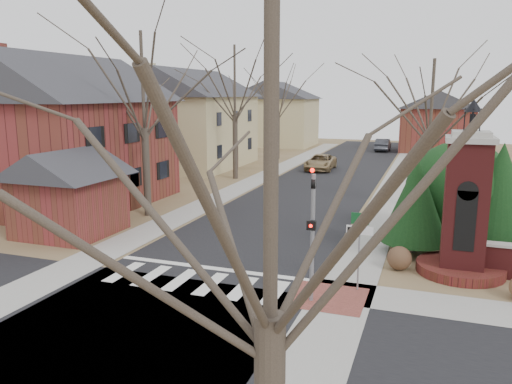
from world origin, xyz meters
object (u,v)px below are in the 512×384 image
at_px(traffic_signal_pole, 312,224).
at_px(brick_gate_monument, 464,217).
at_px(sign_post, 359,236).
at_px(distant_car, 383,145).
at_px(pickup_truck, 321,162).

relative_size(traffic_signal_pole, brick_gate_monument, 0.69).
distance_m(traffic_signal_pole, brick_gate_monument, 6.47).
xyz_separation_m(sign_post, distant_car, (-3.48, 43.89, -1.22)).
bearing_deg(brick_gate_monument, traffic_signal_pole, -136.76).
height_order(brick_gate_monument, pickup_truck, brick_gate_monument).
bearing_deg(distant_car, brick_gate_monument, 99.60).
bearing_deg(distant_car, pickup_truck, 77.78).
bearing_deg(sign_post, distant_car, 94.53).
relative_size(traffic_signal_pole, pickup_truck, 0.92).
height_order(traffic_signal_pole, sign_post, traffic_signal_pole).
relative_size(traffic_signal_pole, sign_post, 1.64).
relative_size(brick_gate_monument, pickup_truck, 1.32).
bearing_deg(sign_post, brick_gate_monument, 41.42).
xyz_separation_m(brick_gate_monument, pickup_truck, (-10.60, 23.79, -1.48)).
height_order(traffic_signal_pole, brick_gate_monument, brick_gate_monument).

